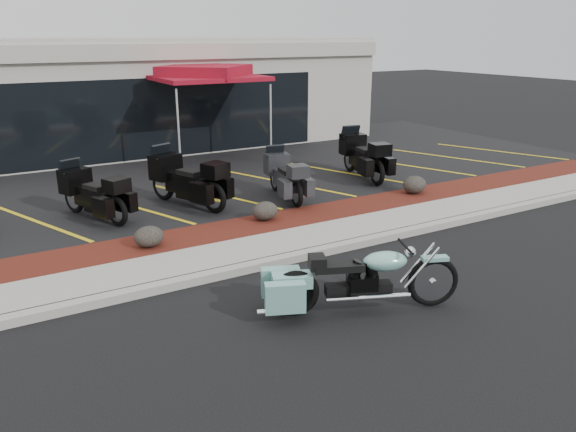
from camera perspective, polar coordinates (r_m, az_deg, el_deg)
ground at (r=10.28m, az=4.83°, el=-5.84°), size 90.00×90.00×0.00m
curb at (r=10.94m, az=2.14°, el=-3.85°), size 24.00×0.25×0.15m
sidewalk at (r=11.49m, az=0.28°, el=-2.73°), size 24.00×1.20×0.15m
mulch_bed at (r=12.48m, az=-2.52°, el=-1.02°), size 24.00×1.20×0.16m
upper_lot at (r=17.26m, az=-10.95°, el=4.04°), size 26.00×9.60×0.15m
dealership_building at (r=22.89m, az=-16.68°, el=11.92°), size 18.00×8.16×4.00m
boulder_left at (r=11.32m, az=-13.96°, el=-2.04°), size 0.59×0.49×0.41m
boulder_mid at (r=12.58m, az=-2.35°, el=0.53°), size 0.59×0.50×0.42m
boulder_right at (r=15.06m, az=12.72°, el=3.13°), size 0.65×0.54×0.46m
hero_cruiser at (r=9.14m, az=14.56°, el=-5.78°), size 3.18×1.92×1.10m
touring_black_front at (r=13.91m, az=-21.04°, el=2.86°), size 1.63×2.37×1.29m
touring_black_mid at (r=14.35m, az=-12.66°, el=4.35°), size 1.80×2.63×1.43m
touring_grey at (r=14.84m, az=-1.29°, el=4.88°), size 1.17×2.26×1.25m
touring_black_rear at (r=17.11m, az=6.36°, el=6.82°), size 1.38×2.56×1.41m
traffic_cone at (r=16.88m, az=-12.00°, el=4.68°), size 0.37×0.37×0.43m
popup_canopy at (r=18.60m, az=-8.40°, el=14.06°), size 3.94×3.94×3.05m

